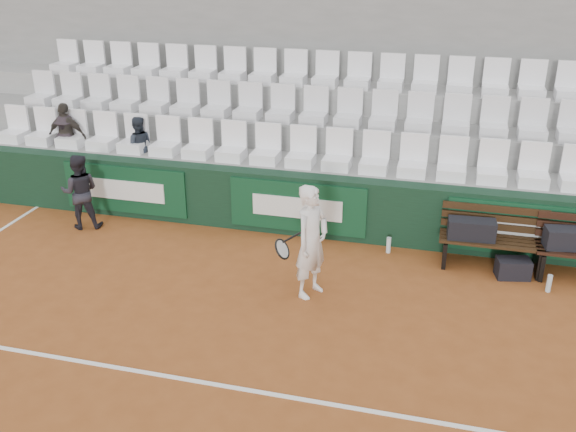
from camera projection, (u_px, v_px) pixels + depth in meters
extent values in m
plane|color=brown|center=(231.00, 387.00, 6.91)|extent=(80.00, 80.00, 0.00)
cube|color=white|center=(231.00, 387.00, 6.91)|extent=(18.00, 0.06, 0.01)
cube|color=black|center=(312.00, 205.00, 10.25)|extent=(18.00, 0.30, 1.00)
cube|color=#0C381E|center=(125.00, 190.00, 10.83)|extent=(2.20, 0.04, 0.82)
cube|color=#0C381E|center=(297.00, 207.00, 10.14)|extent=(2.20, 0.04, 0.82)
cube|color=#0C381E|center=(523.00, 230.00, 9.36)|extent=(2.20, 0.04, 0.82)
cube|color=#969693|center=(320.00, 192.00, 10.80)|extent=(18.00, 0.95, 1.00)
cube|color=gray|center=(331.00, 161.00, 11.55)|extent=(18.00, 0.95, 1.45)
cube|color=#999896|center=(341.00, 135.00, 12.30)|extent=(18.00, 0.95, 1.90)
cube|color=gray|center=(349.00, 63.00, 12.35)|extent=(18.00, 0.30, 4.40)
cube|color=white|center=(319.00, 148.00, 10.32)|extent=(11.90, 0.44, 0.63)
cube|color=silver|center=(331.00, 107.00, 10.98)|extent=(11.90, 0.44, 0.63)
cube|color=white|center=(342.00, 70.00, 11.64)|extent=(11.90, 0.44, 0.63)
cube|color=#311E0E|center=(491.00, 254.00, 9.31)|extent=(1.50, 0.56, 0.45)
cube|color=black|center=(472.00, 229.00, 9.21)|extent=(0.68, 0.33, 0.29)
cube|color=black|center=(568.00, 238.00, 8.92)|extent=(0.66, 0.38, 0.29)
cube|color=black|center=(513.00, 268.00, 9.08)|extent=(0.51, 0.37, 0.28)
cylinder|color=silver|center=(389.00, 245.00, 9.79)|extent=(0.07, 0.07, 0.25)
cylinder|color=silver|center=(549.00, 283.00, 8.72)|extent=(0.07, 0.07, 0.25)
imported|color=silver|center=(312.00, 241.00, 8.41)|extent=(0.58, 0.67, 1.56)
torus|color=black|center=(282.00, 249.00, 8.56)|extent=(0.19, 0.30, 0.26)
cylinder|color=black|center=(292.00, 237.00, 8.46)|extent=(0.26, 0.03, 0.20)
imported|color=black|center=(80.00, 192.00, 10.45)|extent=(0.74, 0.67, 1.26)
imported|color=black|center=(64.00, 118.00, 11.35)|extent=(0.66, 0.40, 1.00)
imported|color=#302C26|center=(64.00, 112.00, 11.31)|extent=(0.73, 0.34, 1.21)
imported|color=#202731|center=(136.00, 121.00, 11.02)|extent=(0.63, 0.57, 1.06)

